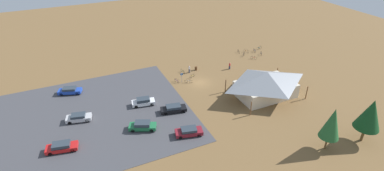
{
  "coord_description": "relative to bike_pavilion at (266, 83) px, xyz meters",
  "views": [
    {
      "loc": [
        24.76,
        49.92,
        31.34
      ],
      "look_at": [
        2.87,
        2.3,
        1.2
      ],
      "focal_mm": 27.47,
      "sensor_mm": 36.0,
      "label": 1
    }
  ],
  "objects": [
    {
      "name": "bicycle_teal_edge_north",
      "position": [
        -13.25,
        -20.16,
        -2.53
      ],
      "size": [
        1.8,
        0.48,
        0.92
      ],
      "color": "black",
      "rests_on": "ground"
    },
    {
      "name": "bicycle_black_edge_south",
      "position": [
        -6.8,
        -20.32,
        -2.58
      ],
      "size": [
        0.57,
        1.62,
        0.78
      ],
      "color": "black",
      "rests_on": "ground"
    },
    {
      "name": "car_red_far_end",
      "position": [
        38.28,
        0.23,
        -2.19
      ],
      "size": [
        4.94,
        2.69,
        1.38
      ],
      "color": "red",
      "rests_on": "parking_lot_asphalt"
    },
    {
      "name": "bicycle_black_near_porch",
      "position": [
        -6.9,
        -18.14,
        -2.58
      ],
      "size": [
        1.26,
        1.15,
        0.8
      ],
      "color": "black",
      "rests_on": "ground"
    },
    {
      "name": "pine_mideast",
      "position": [
        1.05,
        16.78,
        1.93
      ],
      "size": [
        2.99,
        2.99,
        7.42
      ],
      "color": "brown",
      "rests_on": "ground"
    },
    {
      "name": "car_blue_front_row",
      "position": [
        35.65,
        -17.1,
        -2.2
      ],
      "size": [
        4.86,
        3.15,
        1.35
      ],
      "color": "#1E42B2",
      "rests_on": "parking_lot_asphalt"
    },
    {
      "name": "visitor_near_lot",
      "position": [
        0.3,
        -13.18,
        -2.02
      ],
      "size": [
        0.38,
        0.4,
        1.74
      ],
      "color": "#2D3347",
      "rests_on": "ground"
    },
    {
      "name": "bicycle_purple_by_bin",
      "position": [
        14.1,
        -12.48,
        -2.57
      ],
      "size": [
        0.53,
        1.69,
        0.8
      ],
      "color": "black",
      "rests_on": "ground"
    },
    {
      "name": "bicycle_green_yard_left",
      "position": [
        11.16,
        -16.05,
        -2.56
      ],
      "size": [
        0.48,
        1.75,
        0.82
      ],
      "color": "black",
      "rests_on": "ground"
    },
    {
      "name": "car_silver_near_entry",
      "position": [
        35.06,
        -6.66,
        -2.2
      ],
      "size": [
        4.56,
        2.72,
        1.35
      ],
      "color": "#BCBCC1",
      "rests_on": "parking_lot_asphalt"
    },
    {
      "name": "bicycle_orange_trailside",
      "position": [
        -8.88,
        -19.8,
        -2.58
      ],
      "size": [
        0.7,
        1.53,
        0.81
      ],
      "color": "black",
      "rests_on": "ground"
    },
    {
      "name": "pine_center",
      "position": [
        -5.73,
        17.81,
        2.2
      ],
      "size": [
        3.87,
        3.87,
        7.68
      ],
      "color": "brown",
      "rests_on": "ground"
    },
    {
      "name": "trash_bin",
      "position": [
        7.75,
        -16.02,
        -2.48
      ],
      "size": [
        0.6,
        0.6,
        0.9
      ],
      "primitive_type": "cylinder",
      "color": "brown",
      "rests_on": "ground"
    },
    {
      "name": "bicycle_yellow_yard_center",
      "position": [
        10.03,
        -13.08,
        -2.58
      ],
      "size": [
        1.5,
        0.8,
        0.77
      ],
      "color": "black",
      "rests_on": "ground"
    },
    {
      "name": "bicycle_silver_back_row",
      "position": [
        -11.52,
        -16.91,
        -2.54
      ],
      "size": [
        0.86,
        1.56,
        0.83
      ],
      "color": "black",
      "rests_on": "ground"
    },
    {
      "name": "parking_lot_asphalt",
      "position": [
        33.24,
        -6.86,
        -2.91
      ],
      "size": [
        35.28,
        30.28,
        0.05
      ],
      "primitive_type": "cube",
      "color": "#424247",
      "rests_on": "ground"
    },
    {
      "name": "lot_sign",
      "position": [
        13.06,
        -12.09,
        -1.52
      ],
      "size": [
        0.56,
        0.08,
        2.2
      ],
      "color": "#99999E",
      "rests_on": "ground"
    },
    {
      "name": "bicycle_blue_lone_west",
      "position": [
        -11.07,
        -19.2,
        -2.55
      ],
      "size": [
        0.67,
        1.73,
        0.87
      ],
      "color": "black",
      "rests_on": "ground"
    },
    {
      "name": "car_green_back_corner",
      "position": [
        25.5,
        0.38,
        -2.16
      ],
      "size": [
        4.89,
        3.51,
        1.47
      ],
      "color": "#1E6B3D",
      "rests_on": "parking_lot_asphalt"
    },
    {
      "name": "ground",
      "position": [
        9.67,
        -10.15,
        -2.93
      ],
      "size": [
        160.0,
        160.0,
        0.0
      ],
      "primitive_type": "plane",
      "color": "brown",
      "rests_on": "ground"
    },
    {
      "name": "car_black_aisle_side",
      "position": [
        18.86,
        -2.3,
        -2.22
      ],
      "size": [
        5.0,
        2.72,
        1.32
      ],
      "color": "black",
      "rests_on": "parking_lot_asphalt"
    },
    {
      "name": "visitor_by_pavilion",
      "position": [
        9.71,
        -15.5,
        -1.98
      ],
      "size": [
        0.4,
        0.39,
        1.81
      ],
      "color": "#2D3347",
      "rests_on": "ground"
    },
    {
      "name": "bicycle_red_mid_cluster",
      "position": [
        -8.17,
        -15.49,
        -2.56
      ],
      "size": [
        1.16,
        1.26,
        0.84
      ],
      "color": "black",
      "rests_on": "ground"
    },
    {
      "name": "car_maroon_inner_stall",
      "position": [
        19.01,
        4.99,
        -2.21
      ],
      "size": [
        4.82,
        2.89,
        1.34
      ],
      "color": "maroon",
      "rests_on": "parking_lot_asphalt"
    },
    {
      "name": "car_white_second_row",
      "position": [
        23.26,
        -6.8,
        -2.17
      ],
      "size": [
        4.58,
        2.5,
        1.45
      ],
      "color": "white",
      "rests_on": "parking_lot_asphalt"
    },
    {
      "name": "bicycle_white_near_sign",
      "position": [
        11.86,
        -11.16,
        -2.55
      ],
      "size": [
        1.47,
        0.93,
        0.85
      ],
      "color": "black",
      "rests_on": "ground"
    },
    {
      "name": "bike_pavilion",
      "position": [
        0.0,
        0.0,
        0.0
      ],
      "size": [
        13.43,
        9.34,
        5.25
      ],
      "color": "beige",
      "rests_on": "ground"
    }
  ]
}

